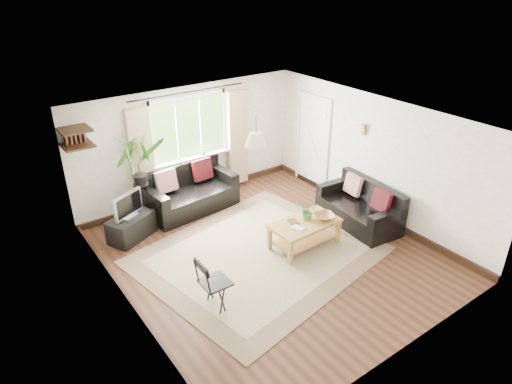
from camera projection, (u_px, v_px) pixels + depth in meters
floor at (269, 254)px, 7.94m from camera, size 5.50×5.50×0.00m
ceiling at (272, 122)px, 6.86m from camera, size 5.50×5.50×0.00m
wall_back at (189, 144)px, 9.39m from camera, size 5.00×0.02×2.40m
wall_front at (411, 278)px, 5.41m from camera, size 5.00×0.02×2.40m
wall_left at (122, 242)px, 6.09m from camera, size 0.02×5.50×2.40m
wall_right at (374, 158)px, 8.70m from camera, size 0.02×5.50×2.40m
rug at (258, 255)px, 7.91m from camera, size 4.25×3.81×0.02m
window at (189, 128)px, 9.20m from camera, size 2.50×0.16×2.16m
door at (313, 143)px, 10.01m from camera, size 0.06×0.96×2.06m
corner_shelf at (76, 137)px, 7.72m from camera, size 0.50×0.50×0.34m
pendant_lamp at (256, 136)px, 7.30m from camera, size 0.36×0.36×0.54m
wall_sconce at (363, 128)px, 8.64m from camera, size 0.12×0.12×0.28m
sofa_back at (191, 190)px, 9.20m from camera, size 1.89×1.06×0.86m
sofa_right at (359, 206)px, 8.71m from camera, size 1.71×0.97×0.77m
coffee_table at (304, 234)px, 8.05m from camera, size 1.23×0.68×0.50m
table_plant at (308, 211)px, 7.97m from camera, size 0.32×0.30×0.31m
bowl at (324, 216)px, 8.03m from camera, size 0.44×0.44×0.09m
book_a at (296, 230)px, 7.69m from camera, size 0.22×0.25×0.02m
book_b at (289, 223)px, 7.90m from camera, size 0.18×0.22×0.02m
tv_stand at (131, 227)px, 8.31m from camera, size 0.96×0.78×0.45m
tv at (128, 205)px, 8.10m from camera, size 0.67×0.46×0.49m
palm_stand at (140, 181)px, 8.58m from camera, size 0.74×0.74×1.74m
folding_chair at (215, 283)px, 6.54m from camera, size 0.45×0.45×0.85m
sill_plant at (203, 149)px, 9.49m from camera, size 0.14×0.10×0.27m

